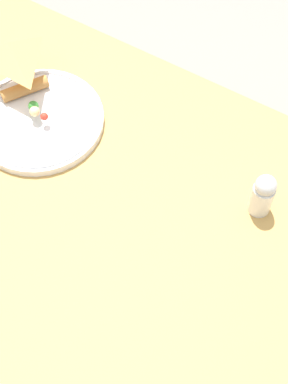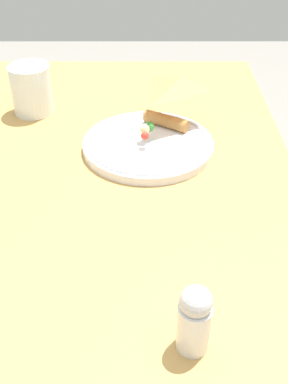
% 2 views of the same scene
% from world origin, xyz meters
% --- Properties ---
extents(ground_plane, '(6.00, 6.00, 0.00)m').
position_xyz_m(ground_plane, '(0.00, 0.00, 0.00)').
color(ground_plane, gray).
extents(dining_table, '(1.24, 0.69, 0.77)m').
position_xyz_m(dining_table, '(0.00, 0.00, 0.66)').
color(dining_table, tan).
rests_on(dining_table, ground_plane).
extents(plate_pizza, '(0.24, 0.24, 0.05)m').
position_xyz_m(plate_pizza, '(0.19, -0.09, 0.79)').
color(plate_pizza, white).
rests_on(plate_pizza, dining_table).
extents(salt_shaker, '(0.04, 0.04, 0.09)m').
position_xyz_m(salt_shaker, '(-0.24, -0.13, 0.82)').
color(salt_shaker, silver).
rests_on(salt_shaker, dining_table).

